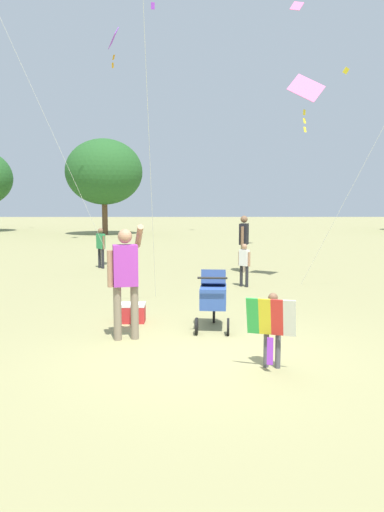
% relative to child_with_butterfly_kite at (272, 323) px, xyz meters
% --- Properties ---
extents(ground_plane, '(120.00, 120.00, 0.00)m').
position_rel_child_with_butterfly_kite_xyz_m(ground_plane, '(-0.86, 0.65, -0.61)').
color(ground_plane, '#938E5B').
extents(treeline_distant, '(44.95, 8.34, 6.15)m').
position_rel_child_with_butterfly_kite_xyz_m(treeline_distant, '(-1.51, 27.76, 3.05)').
color(treeline_distant, brown).
rests_on(treeline_distant, ground).
extents(child_with_butterfly_kite, '(0.65, 0.44, 1.00)m').
position_rel_child_with_butterfly_kite_xyz_m(child_with_butterfly_kite, '(0.00, 0.00, 0.00)').
color(child_with_butterfly_kite, '#4C4C51').
rests_on(child_with_butterfly_kite, ground).
extents(person_adult_flyer, '(0.58, 0.61, 1.84)m').
position_rel_child_with_butterfly_kite_xyz_m(person_adult_flyer, '(-2.08, 1.37, 0.45)').
color(person_adult_flyer, '#7F705B').
rests_on(person_adult_flyer, ground).
extents(stroller, '(0.58, 1.10, 1.03)m').
position_rel_child_with_butterfly_kite_xyz_m(stroller, '(-0.67, 2.03, -0.01)').
color(stroller, black).
rests_on(stroller, ground).
extents(kite_orange_delta, '(2.42, 2.89, 7.03)m').
position_rel_child_with_butterfly_kite_xyz_m(kite_orange_delta, '(-3.31, 7.75, 5.64)').
color(kite_orange_delta, purple).
rests_on(kite_orange_delta, ground).
extents(kite_green_novelty, '(2.28, 2.19, 5.45)m').
position_rel_child_with_butterfly_kite_xyz_m(kite_green_novelty, '(1.93, 6.42, 4.24)').
color(kite_green_novelty, pink).
rests_on(kite_green_novelty, ground).
extents(person_red_shirt, '(0.34, 0.54, 1.75)m').
position_rel_child_with_butterfly_kite_xyz_m(person_red_shirt, '(0.61, 8.75, 0.41)').
color(person_red_shirt, '#7F705B').
rests_on(person_red_shirt, ground).
extents(person_sitting_far, '(0.29, 0.27, 1.11)m').
position_rel_child_with_butterfly_kite_xyz_m(person_sitting_far, '(0.33, 6.13, 0.04)').
color(person_sitting_far, '#232328').
rests_on(person_sitting_far, ground).
extents(person_couple_left, '(0.32, 0.34, 1.32)m').
position_rel_child_with_butterfly_kite_xyz_m(person_couple_left, '(-3.96, 9.61, 0.16)').
color(person_couple_left, '#232328').
rests_on(person_couple_left, ground).
extents(cooler_box, '(0.45, 0.33, 0.35)m').
position_rel_child_with_butterfly_kite_xyz_m(cooler_box, '(-2.11, 2.47, -0.44)').
color(cooler_box, red).
rests_on(cooler_box, ground).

